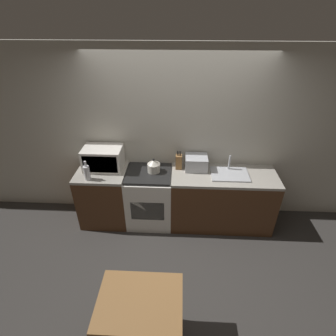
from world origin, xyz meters
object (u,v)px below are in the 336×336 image
at_px(bottle, 87,172).
at_px(toaster_oven, 196,163).
at_px(microwave, 103,158).
at_px(dining_table, 140,309).
at_px(kettle, 154,166).
at_px(stove_range, 150,197).

xyz_separation_m(bottle, toaster_oven, (1.51, 0.36, -0.01)).
distance_m(microwave, toaster_oven, 1.36).
distance_m(microwave, dining_table, 2.14).
relative_size(kettle, toaster_oven, 0.67).
distance_m(kettle, dining_table, 1.91).
bearing_deg(toaster_oven, stove_range, -167.98).
height_order(microwave, bottle, microwave).
xyz_separation_m(microwave, dining_table, (0.79, -1.94, -0.44)).
height_order(kettle, microwave, microwave).
height_order(stove_range, toaster_oven, toaster_oven).
xyz_separation_m(microwave, toaster_oven, (1.36, 0.05, -0.06)).
bearing_deg(kettle, bottle, -164.67).
relative_size(kettle, microwave, 0.38).
height_order(stove_range, kettle, kettle).
bearing_deg(kettle, stove_range, -153.16).
relative_size(stove_range, bottle, 3.11).
distance_m(toaster_oven, dining_table, 2.10).
bearing_deg(bottle, stove_range, 14.20).
relative_size(microwave, dining_table, 0.73).
distance_m(stove_range, bottle, 1.02).
xyz_separation_m(kettle, toaster_oven, (0.62, 0.11, 0.01)).
xyz_separation_m(stove_range, toaster_oven, (0.69, 0.15, 0.55)).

